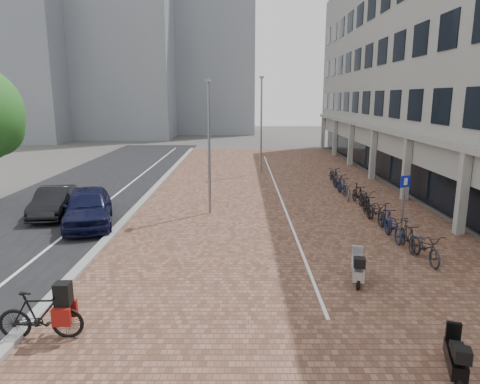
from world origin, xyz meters
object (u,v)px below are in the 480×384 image
at_px(car_navy, 88,207).
at_px(car_dark, 54,202).
at_px(scooter_front, 358,267).
at_px(scooter_mid, 456,355).
at_px(hero_bike, 40,314).
at_px(parking_sign, 404,194).

height_order(car_navy, car_dark, car_navy).
distance_m(scooter_front, scooter_mid, 4.53).
bearing_deg(hero_bike, scooter_front, -70.71).
height_order(car_navy, hero_bike, car_navy).
distance_m(car_navy, scooter_mid, 14.97).
distance_m(car_navy, scooter_front, 11.64).
bearing_deg(parking_sign, hero_bike, -165.37).
bearing_deg(parking_sign, scooter_front, -143.53).
xyz_separation_m(hero_bike, parking_sign, (11.23, 8.41, 0.92)).
bearing_deg(scooter_mid, scooter_front, 116.98).
distance_m(car_dark, scooter_mid, 17.54).
height_order(scooter_mid, parking_sign, parking_sign).
bearing_deg(car_dark, scooter_front, -38.86).
xyz_separation_m(car_navy, scooter_mid, (10.76, -10.40, -0.35)).
relative_size(car_dark, scooter_front, 2.77).
bearing_deg(hero_bike, scooter_mid, -100.73).
height_order(car_dark, scooter_mid, car_dark).
bearing_deg(car_dark, hero_bike, -76.00).
bearing_deg(scooter_mid, car_navy, 153.26).
xyz_separation_m(hero_bike, scooter_front, (8.00, 3.10, -0.10)).
bearing_deg(hero_bike, car_dark, 19.24).
relative_size(car_dark, scooter_mid, 2.96).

